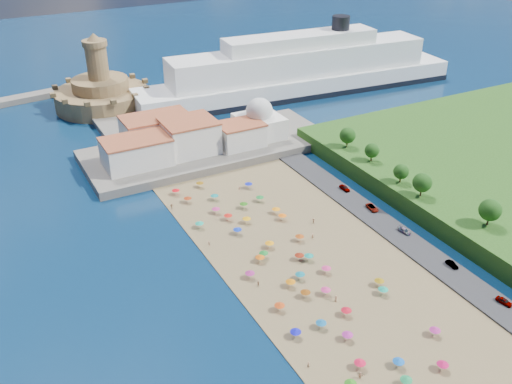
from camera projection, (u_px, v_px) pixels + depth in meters
ground at (288, 263)px, 149.25m from camera, size 700.00×700.00×0.00m
terrace at (209, 148)px, 209.05m from camera, size 90.00×36.00×3.00m
jetty at (123, 128)px, 227.14m from camera, size 18.00×70.00×2.40m
waterfront_buildings at (174, 138)px, 201.08m from camera, size 57.00×29.00×11.00m
domed_building at (259, 121)px, 212.17m from camera, size 16.00×16.00×15.00m
fortress at (101, 93)px, 247.67m from camera, size 40.00×40.00×32.40m
cruise_ship at (299, 72)px, 262.52m from camera, size 155.83×35.08×33.77m
beach_parasols at (307, 280)px, 139.31m from camera, size 31.24×117.07×2.20m
beachgoers at (274, 259)px, 148.89m from camera, size 34.93×96.23×1.86m
parked_cars at (400, 227)px, 161.94m from camera, size 2.77×67.46×1.43m
hillside_trees at (451, 197)px, 159.44m from camera, size 12.92×106.41×7.73m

